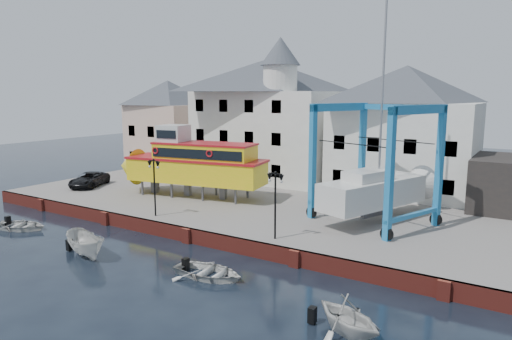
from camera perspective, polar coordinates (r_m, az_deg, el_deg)
The scene contains 15 objects.
ground at distance 30.96m, azimuth -8.57°, elevation -8.99°, with size 140.00×140.00×0.00m, color black.
hardstanding at distance 39.47m, azimuth 1.85°, elevation -4.07°, with size 44.00×22.00×1.00m, color slate.
quay_wall at distance 30.88m, azimuth -8.47°, elevation -8.06°, with size 44.00×0.47×1.00m.
building_pink at distance 54.92m, azimuth -10.84°, elevation 5.56°, with size 8.00×7.00×10.30m.
building_white_main at distance 47.27m, azimuth 1.30°, elevation 6.57°, with size 14.00×8.30×14.00m.
building_white_right at distance 42.56m, azimuth 18.05°, elevation 4.77°, with size 12.00×8.00×11.20m.
lamp_post_left at distance 33.45m, azimuth -12.63°, elevation -0.35°, with size 1.12×0.32×4.20m.
lamp_post_right at distance 27.46m, azimuth 2.43°, elevation -2.25°, with size 1.12×0.32×4.20m.
tour_boat at distance 39.67m, azimuth -8.57°, elevation 0.87°, with size 14.41×5.62×6.12m.
travel_lift at distance 33.06m, azimuth 15.44°, elevation -1.61°, with size 8.78×10.58×15.58m.
van at distance 46.44m, azimuth -20.13°, elevation -1.11°, with size 2.24×4.85×1.35m, color black.
motorboat_a at distance 30.18m, azimuth -20.42°, elevation -9.99°, with size 1.58×4.20×1.62m, color silver.
motorboat_b at distance 25.38m, azimuth -5.94°, elevation -13.17°, with size 2.89×4.04×0.84m, color silver.
motorboat_c at distance 20.31m, azimuth 11.36°, elevation -19.43°, with size 2.89×3.35×1.76m, color silver.
motorboat_d at distance 37.69m, azimuth -27.35°, elevation -6.60°, with size 2.79×3.91×0.81m, color silver.
Camera 1 is at (19.25, -22.19, 9.77)m, focal length 32.00 mm.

